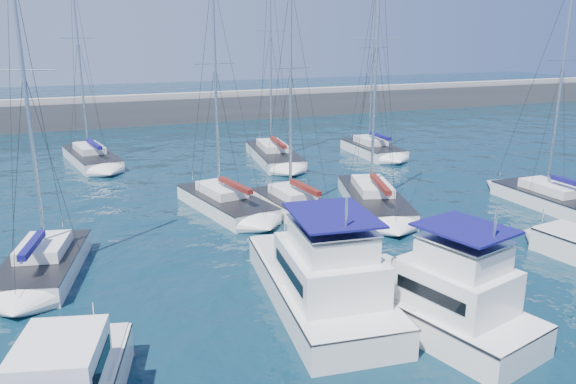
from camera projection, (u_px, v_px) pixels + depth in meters
name	position (u px, v px, depth m)	size (l,w,h in m)	color
ground	(393.00, 287.00, 24.68)	(220.00, 220.00, 0.00)	black
breakwater	(171.00, 113.00, 70.79)	(160.00, 6.00, 4.45)	#424244
motor_yacht_port_inner	(323.00, 281.00, 22.62)	(5.08, 10.60, 4.69)	white
motor_yacht_stbd_inner	(440.00, 301.00, 20.90)	(5.27, 8.61, 4.69)	white
sailboat_mid_a	(43.00, 264.00, 25.72)	(4.56, 7.44, 14.78)	silver
sailboat_mid_b	(225.00, 202.00, 35.18)	(4.64, 8.74, 14.37)	silver
sailboat_mid_c	(296.00, 205.00, 34.59)	(3.65, 7.42, 14.00)	white
sailboat_mid_d	(374.00, 199.00, 35.86)	(5.87, 9.96, 16.77)	silver
sailboat_mid_e	(556.00, 200.00, 35.59)	(3.09, 8.52, 14.69)	white
sailboat_back_a	(91.00, 157.00, 47.79)	(4.57, 9.62, 16.64)	white
sailboat_back_b	(274.00, 155.00, 48.79)	(4.38, 10.22, 17.61)	silver
sailboat_back_c	(373.00, 149.00, 51.27)	(3.35, 7.62, 15.22)	white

